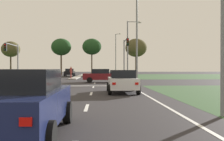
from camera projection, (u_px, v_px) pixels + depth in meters
The scene contains 29 objects.
ground_plane at pixel (66, 82), 31.21m from camera, with size 200.00×200.00×0.00m, color #282628.
grass_verge_far_right at pixel (199, 76), 56.89m from camera, with size 35.00×35.00×0.01m, color #2D4C28.
median_island_near at pixel (13, 102), 12.23m from camera, with size 1.20×22.00×0.14m, color gray.
median_island_far at pixel (81, 76), 56.18m from camera, with size 1.20×36.00×0.14m, color gray.
lane_dash_second at pixel (87, 108), 10.81m from camera, with size 0.14×2.00×0.01m, color silver.
lane_dash_third at pixel (91, 94), 16.80m from camera, with size 0.14×2.00×0.01m, color silver.
lane_dash_fourth at pixel (93, 87), 22.80m from camera, with size 0.14×2.00×0.01m, color silver.
lane_dash_fifth at pixel (95, 83), 28.79m from camera, with size 0.14×2.00×0.01m, color silver.
edge_line_right at pixel (154, 100), 13.55m from camera, with size 0.14×24.00×0.01m, color silver.
stop_bar_near at pixel (97, 86), 24.39m from camera, with size 6.40×0.50×0.01m, color silver.
crosswalk_bar_second at pixel (5, 85), 25.76m from camera, with size 0.70×2.80×0.01m, color silver.
crosswalk_bar_third at pixel (17, 85), 25.82m from camera, with size 0.70×2.80×0.01m, color silver.
crosswalk_bar_fourth at pixel (29, 85), 25.87m from camera, with size 0.70×2.80×0.01m, color silver.
crosswalk_bar_fifth at pixel (40, 85), 25.93m from camera, with size 0.70×2.80×0.01m, color silver.
crosswalk_bar_sixth at pixel (52, 85), 25.98m from camera, with size 0.70×2.80×0.01m, color silver.
car_black_near at pixel (70, 72), 55.74m from camera, with size 2.10×4.42×1.58m.
car_maroon_second at pixel (101, 76), 30.62m from camera, with size 4.36×2.00×1.56m.
car_white_third at pixel (122, 81), 17.50m from camera, with size 1.98×4.30×1.52m.
car_navy_sixth at pixel (24, 102), 6.29m from camera, with size 1.94×4.47×1.60m.
traffic_signal_far_left at pixel (13, 54), 35.36m from camera, with size 0.32×5.31×5.03m.
traffic_signal_far_right at pixel (125, 51), 36.26m from camera, with size 0.32×5.21×5.76m.
street_lamp_second at pixel (136, 32), 29.55m from camera, with size 1.14×1.78×10.48m.
street_lamp_third at pixel (129, 47), 39.19m from camera, with size 2.18×0.28×8.70m.
street_lamp_fourth at pixel (116, 52), 67.70m from camera, with size 1.23×2.22×10.51m.
pedestrian_at_median at pixel (71, 71), 39.59m from camera, with size 0.34×0.34×1.79m.
treeline_second at pixel (11, 49), 60.39m from camera, with size 4.21×4.21×7.86m.
treeline_third at pixel (61, 47), 61.39m from camera, with size 4.64×4.64×8.64m.
treeline_fourth at pixel (92, 47), 63.98m from camera, with size 4.63×4.63×8.91m.
treeline_fifth at pixel (136, 48), 66.00m from camera, with size 5.40×5.40×9.14m.
Camera 1 is at (4.04, -1.42, 1.61)m, focal length 42.15 mm.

